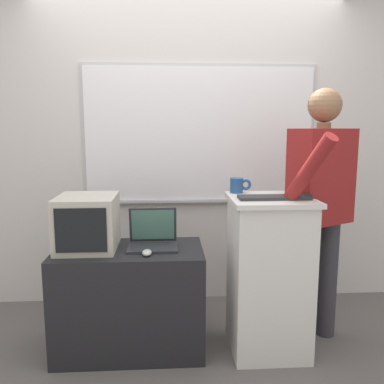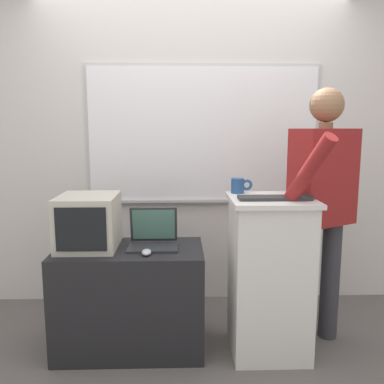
{
  "view_description": "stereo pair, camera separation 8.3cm",
  "coord_description": "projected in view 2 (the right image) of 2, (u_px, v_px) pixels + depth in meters",
  "views": [
    {
      "loc": [
        -0.19,
        -2.22,
        1.49
      ],
      "look_at": [
        -0.03,
        0.33,
        1.08
      ],
      "focal_mm": 38.0,
      "sensor_mm": 36.0,
      "label": 1
    },
    {
      "loc": [
        -0.1,
        -2.22,
        1.49
      ],
      "look_at": [
        -0.03,
        0.33,
        1.08
      ],
      "focal_mm": 38.0,
      "sensor_mm": 36.0,
      "label": 2
    }
  ],
  "objects": [
    {
      "name": "ground_plane",
      "position": [
        198.0,
        378.0,
        2.44
      ],
      "size": [
        30.0,
        30.0,
        0.0
      ],
      "primitive_type": "plane",
      "color": "#5B5654"
    },
    {
      "name": "back_wall",
      "position": [
        192.0,
        136.0,
        3.43
      ],
      "size": [
        6.4,
        0.17,
        2.83
      ],
      "color": "silver",
      "rests_on": "ground_plane"
    },
    {
      "name": "lectern_podium",
      "position": [
        269.0,
        275.0,
        2.67
      ],
      "size": [
        0.53,
        0.52,
        1.04
      ],
      "color": "silver",
      "rests_on": "ground_plane"
    },
    {
      "name": "side_desk",
      "position": [
        130.0,
        298.0,
        2.74
      ],
      "size": [
        0.97,
        0.53,
        0.7
      ],
      "color": "black",
      "rests_on": "ground_plane"
    },
    {
      "name": "person_presenter",
      "position": [
        322.0,
        199.0,
        2.7
      ],
      "size": [
        0.61,
        0.71,
        1.74
      ],
      "rotation": [
        0.0,
        0.0,
        0.48
      ],
      "color": "#333338",
      "rests_on": "ground_plane"
    },
    {
      "name": "laptop",
      "position": [
        153.0,
        235.0,
        2.72
      ],
      "size": [
        0.32,
        0.25,
        0.26
      ],
      "color": "#28282D",
      "rests_on": "side_desk"
    },
    {
      "name": "wireless_keyboard",
      "position": [
        274.0,
        198.0,
        2.52
      ],
      "size": [
        0.45,
        0.14,
        0.02
      ],
      "color": "#2D2D30",
      "rests_on": "lectern_podium"
    },
    {
      "name": "computer_mouse_by_laptop",
      "position": [
        146.0,
        252.0,
        2.54
      ],
      "size": [
        0.06,
        0.1,
        0.03
      ],
      "color": "#BCBCC1",
      "rests_on": "side_desk"
    },
    {
      "name": "computer_mouse_by_keyboard",
      "position": [
        309.0,
        197.0,
        2.52
      ],
      "size": [
        0.06,
        0.1,
        0.03
      ],
      "color": "black",
      "rests_on": "lectern_podium"
    },
    {
      "name": "crt_monitor",
      "position": [
        89.0,
        222.0,
        2.68
      ],
      "size": [
        0.38,
        0.43,
        0.35
      ],
      "color": "#BCB7A8",
      "rests_on": "side_desk"
    },
    {
      "name": "coffee_mug",
      "position": [
        239.0,
        186.0,
        2.76
      ],
      "size": [
        0.15,
        0.09,
        0.1
      ],
      "color": "#234C84",
      "rests_on": "lectern_podium"
    }
  ]
}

